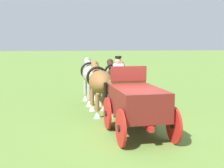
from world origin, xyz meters
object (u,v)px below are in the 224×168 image
Objects in this scene: draft_horse_rear_off at (129,82)px; draft_horse_lead_off at (116,77)px; draft_horse_rear_near at (100,83)px; show_wagon at (137,103)px; draft_horse_lead_near at (91,75)px.

draft_horse_rear_off is 1.00× the size of draft_horse_lead_off.
show_wagon is at bearing -164.71° from draft_horse_rear_near.
show_wagon is at bearing -169.22° from draft_horse_lead_near.
draft_horse_lead_near is (5.99, 1.14, 0.32)m from show_wagon.
draft_horse_rear_near is at bearing -175.28° from draft_horse_lead_near.
draft_horse_lead_off is at bearing -21.76° from draft_horse_rear_near.
draft_horse_lead_off is at bearing -85.27° from draft_horse_lead_near.
draft_horse_rear_off is at bearing -6.02° from show_wagon.
draft_horse_lead_near is at bearing 31.28° from draft_horse_rear_off.
draft_horse_lead_off is (2.59, 0.21, -0.02)m from draft_horse_rear_off.
draft_horse_lead_off is (0.11, -1.30, -0.09)m from draft_horse_lead_near.
draft_horse_lead_near is at bearing 4.72° from draft_horse_rear_near.
draft_horse_rear_near is 0.97× the size of draft_horse_lead_near.
show_wagon is 3.53m from draft_horse_rear_off.
show_wagon is 6.10m from draft_horse_lead_off.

